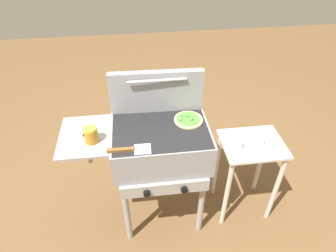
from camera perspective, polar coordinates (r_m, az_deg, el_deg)
ground_plane at (r=2.56m, az=-1.16°, el=-16.40°), size 8.00×8.00×0.00m
grill at (r=1.98m, az=-1.83°, el=-3.93°), size 0.96×0.53×0.90m
grill_lid_open at (r=1.97m, az=-2.24°, el=6.74°), size 0.63×0.09×0.30m
pizza_veggie at (r=1.96m, az=3.96°, el=1.26°), size 0.19×0.19×0.04m
sauce_jar at (r=1.82m, az=-14.76°, el=-1.70°), size 0.08×0.08×0.10m
spatula at (r=1.75m, az=-7.48°, el=-4.61°), size 0.26×0.09×0.02m
prep_table at (r=2.30m, az=15.39°, el=-6.84°), size 0.44×0.36×0.70m
topping_bowl_near at (r=2.10m, az=12.82°, el=-3.37°), size 0.12×0.12×0.04m
topping_bowl_far at (r=2.16m, az=17.00°, el=-2.69°), size 0.10×0.10×0.04m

